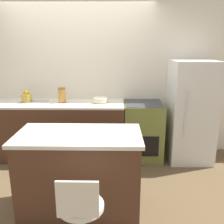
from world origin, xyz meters
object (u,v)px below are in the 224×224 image
(stool_chair, at_px, (81,222))
(kettle, at_px, (27,97))
(refrigerator, at_px, (191,111))
(oven_range, at_px, (143,131))
(mixing_bowl, at_px, (100,100))

(stool_chair, bearing_deg, kettle, 118.05)
(refrigerator, xyz_separation_m, stool_chair, (-1.48, -2.13, -0.38))
(oven_range, distance_m, mixing_bowl, 0.87)
(refrigerator, distance_m, mixing_bowl, 1.47)
(refrigerator, distance_m, stool_chair, 2.62)
(stool_chair, bearing_deg, oven_range, 71.39)
(oven_range, bearing_deg, refrigerator, -1.66)
(kettle, relative_size, mixing_bowl, 0.86)
(refrigerator, bearing_deg, stool_chair, -124.75)
(kettle, height_order, mixing_bowl, kettle)
(mixing_bowl, bearing_deg, oven_range, -3.81)
(stool_chair, bearing_deg, refrigerator, 55.25)
(kettle, distance_m, mixing_bowl, 1.20)
(refrigerator, xyz_separation_m, mixing_bowl, (-1.45, 0.07, 0.17))
(stool_chair, relative_size, kettle, 4.31)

